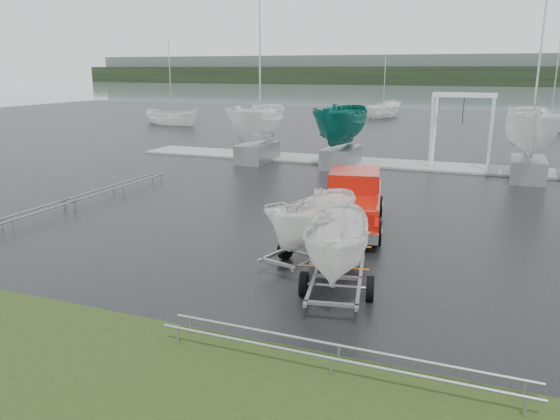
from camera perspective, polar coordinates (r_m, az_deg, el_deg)
The scene contains 19 objects.
ground_plane at distance 20.05m, azimuth 2.35°, elevation -0.98°, with size 120.00×120.00×0.00m, color black.
lake at distance 118.52m, azimuth 19.04°, elevation 11.20°, with size 300.00×300.00×0.00m, color slate.
grass_verge at distance 11.04m, azimuth -17.81°, elevation -15.28°, with size 40.00×40.00×0.00m, color black.
dock at distance 32.32m, azimuth 10.10°, elevation 4.87°, with size 30.00×3.00×0.12m, color gray.
treeline at distance 188.35m, azimuth 20.37°, elevation 12.97°, with size 300.00×8.00×6.00m, color black.
far_hill at distance 196.33m, azimuth 20.51°, elevation 13.58°, with size 300.00×6.00×10.00m, color #4C5651.
pickup_truck at distance 19.26m, azimuth 7.64°, elevation 1.20°, with size 2.90×5.80×1.84m.
trailer_hitched at distance 12.84m, azimuth 6.26°, elevation 1.34°, with size 1.89×3.76×4.50m.
trailer_parked at distance 15.01m, azimuth 3.53°, elevation 3.07°, with size 2.05×3.78×4.38m.
boat_hoist at distance 31.40m, azimuth 18.53°, elevation 8.89°, with size 3.30×2.18×4.12m.
keelboat_0 at distance 32.09m, azimuth -2.45°, elevation 11.46°, with size 2.30×3.20×10.47m.
keelboat_1 at distance 30.56m, azimuth 6.56°, elevation 11.45°, with size 2.37×3.20×7.40m.
keelboat_2 at distance 29.30m, azimuth 25.17°, elevation 10.59°, with size 2.53×3.20×10.70m.
mast_rack_0 at distance 25.14m, azimuth -16.57°, elevation 2.44°, with size 0.56×6.50×0.06m.
mast_rack_1 at distance 20.91m, azimuth -26.69°, elevation -0.91°, with size 0.56×6.50×0.06m.
mast_rack_2 at distance 10.35m, azimuth 5.80°, elevation -14.54°, with size 7.00×0.56×0.06m.
moored_boat_0 at distance 55.72m, azimuth -11.18°, elevation 8.77°, with size 2.99×2.94×11.31m.
moored_boat_1 at distance 64.37m, azimuth 10.70°, elevation 9.54°, with size 3.20×3.25×11.58m.
moored_boat_2 at distance 54.24m, azimuth 26.31°, elevation 7.41°, with size 3.24×3.27×11.15m.
Camera 1 is at (6.40, -18.23, 5.37)m, focal length 35.00 mm.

